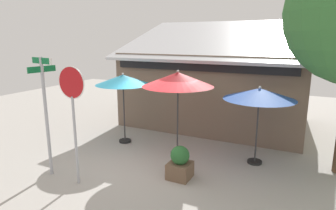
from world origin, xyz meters
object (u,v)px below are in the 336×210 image
Objects in this scene: patio_umbrella_royal_blue_right at (259,95)px; sidewalk_planter at (180,163)px; stop_sign at (73,103)px; street_sign_post at (46,106)px; patio_umbrella_teal_left at (123,81)px; patio_umbrella_crimson_center at (178,80)px.

patio_umbrella_royal_blue_right reaches higher than sidewalk_planter.
street_sign_post is at bearing 176.20° from stop_sign.
patio_umbrella_royal_blue_right is at bearing 33.27° from street_sign_post.
sidewalk_planter is (3.36, 1.38, -1.55)m from street_sign_post.
street_sign_post is 1.37× the size of patio_umbrella_royal_blue_right.
street_sign_post reaches higher than patio_umbrella_teal_left.
stop_sign is at bearing -77.81° from patio_umbrella_teal_left.
patio_umbrella_royal_blue_right is (5.03, 3.30, 0.17)m from street_sign_post.
sidewalk_planter is (0.75, -1.49, -2.06)m from patio_umbrella_crimson_center.
stop_sign is 3.33m from patio_umbrella_crimson_center.
patio_umbrella_teal_left is (-0.68, 3.16, 0.10)m from stop_sign.
stop_sign is (1.06, -0.07, 0.22)m from street_sign_post.
sidewalk_planter is (2.98, -1.71, -1.86)m from patio_umbrella_teal_left.
street_sign_post is 3.55× the size of sidewalk_planter.
patio_umbrella_teal_left reaches higher than sidewalk_planter.
stop_sign reaches higher than sidewalk_planter.
patio_umbrella_crimson_center is at bearing 47.69° from street_sign_post.
patio_umbrella_royal_blue_right is at bearing 40.33° from stop_sign.
street_sign_post is at bearing -157.68° from sidewalk_planter.
street_sign_post is 3.95m from sidewalk_planter.
stop_sign is at bearing -147.77° from sidewalk_planter.
stop_sign is 3.24m from sidewalk_planter.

